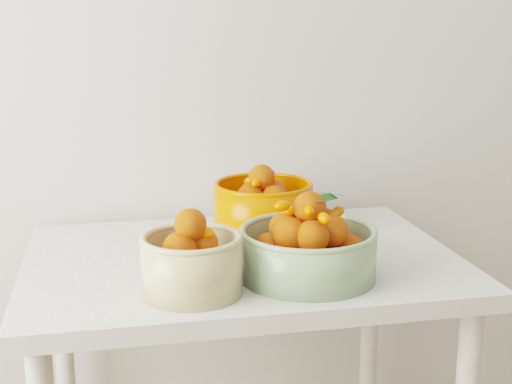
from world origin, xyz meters
TOP-DOWN VIEW (x-y plane):
  - table at (-0.23, 1.60)m, footprint 1.00×0.70m
  - bowl_cream at (-0.38, 1.39)m, footprint 0.23×0.23m
  - bowl_green at (-0.12, 1.43)m, footprint 0.37×0.37m
  - bowl_orange at (-0.15, 1.76)m, footprint 0.30×0.30m

SIDE VIEW (x-z plane):
  - table at x=-0.23m, z-range 0.28..1.03m
  - bowl_green at x=-0.12m, z-range 0.72..0.91m
  - bowl_cream at x=-0.38m, z-range 0.73..0.91m
  - bowl_orange at x=-0.15m, z-range 0.73..0.91m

